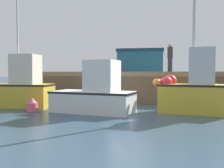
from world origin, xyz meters
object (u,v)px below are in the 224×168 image
rowboat (199,105)px  dockworker (170,58)px  fishing_boat_near_left (20,88)px  fishing_boat_near_right (95,94)px  mooring_buoy_foreground (32,105)px  fishing_boat_mid (193,89)px

rowboat → dockworker: 4.84m
fishing_boat_near_left → fishing_boat_near_right: fishing_boat_near_left is taller
rowboat → mooring_buoy_foreground: mooring_buoy_foreground is taller
dockworker → fishing_boat_mid: bearing=-82.8°
fishing_boat_near_left → fishing_boat_near_right: 4.23m
fishing_boat_near_left → dockworker: 9.04m
fishing_boat_mid → dockworker: bearing=97.2°
fishing_boat_near_left → dockworker: bearing=33.1°
fishing_boat_near_right → fishing_boat_mid: bearing=7.1°
fishing_boat_near_right → dockworker: 7.05m
dockworker → fishing_boat_near_left: bearing=-146.9°
fishing_boat_mid → dockworker: (-0.69, 5.41, 1.64)m
fishing_boat_mid → mooring_buoy_foreground: fishing_boat_mid is taller
fishing_boat_near_left → fishing_boat_mid: fishing_boat_near_left is taller
fishing_boat_near_right → mooring_buoy_foreground: 2.84m
rowboat → dockworker: dockworker is taller
fishing_boat_near_left → fishing_boat_mid: (8.13, -0.57, 0.08)m
rowboat → dockworker: (-1.16, 4.02, 2.43)m
fishing_boat_near_left → fishing_boat_mid: 8.15m
fishing_boat_near_right → fishing_boat_mid: size_ratio=0.66×
fishing_boat_near_right → mooring_buoy_foreground: size_ratio=6.01×
fishing_boat_near_right → rowboat: (4.51, 1.90, -0.58)m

